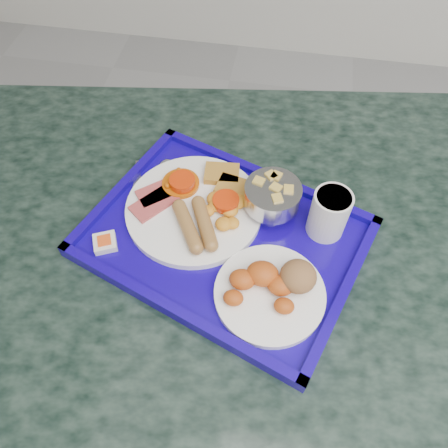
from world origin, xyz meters
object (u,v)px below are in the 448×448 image
(tray, at_px, (224,238))
(main_plate, at_px, (198,206))
(bread_plate, at_px, (273,287))
(juice_cup, at_px, (329,213))
(table, at_px, (213,290))
(fruit_bowl, at_px, (272,196))

(tray, xyz_separation_m, main_plate, (-0.06, 0.05, 0.02))
(bread_plate, bearing_deg, juice_cup, 61.09)
(table, height_order, tray, tray)
(fruit_bowl, bearing_deg, juice_cup, -13.01)
(bread_plate, xyz_separation_m, fruit_bowl, (-0.02, 0.17, 0.03))
(table, height_order, main_plate, main_plate)
(main_plate, bearing_deg, bread_plate, -43.05)
(main_plate, bearing_deg, juice_cup, -0.63)
(bread_plate, bearing_deg, table, 142.41)
(tray, distance_m, fruit_bowl, 0.12)
(main_plate, bearing_deg, table, -57.45)
(main_plate, distance_m, bread_plate, 0.22)
(main_plate, height_order, juice_cup, juice_cup)
(fruit_bowl, relative_size, juice_cup, 1.09)
(main_plate, xyz_separation_m, fruit_bowl, (0.14, 0.02, 0.03))
(table, relative_size, tray, 2.50)
(main_plate, height_order, fruit_bowl, fruit_bowl)
(tray, height_order, main_plate, main_plate)
(fruit_bowl, xyz_separation_m, juice_cup, (0.10, -0.02, 0.00))
(bread_plate, xyz_separation_m, juice_cup, (0.08, 0.15, 0.03))
(tray, bearing_deg, fruit_bowl, 43.18)
(table, bearing_deg, main_plate, 122.55)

